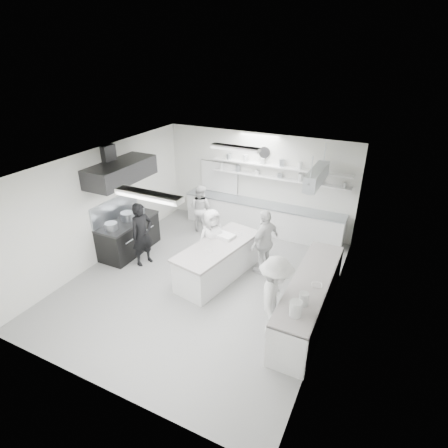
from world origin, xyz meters
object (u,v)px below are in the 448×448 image
at_px(back_counter, 261,218).
at_px(cook_back, 200,208).
at_px(prep_island, 218,262).
at_px(cook_stove, 142,234).
at_px(right_counter, 309,300).
at_px(stove, 129,237).

relative_size(back_counter, cook_back, 3.33).
relative_size(prep_island, cook_stove, 1.38).
bearing_deg(right_counter, cook_stove, 176.68).
distance_m(prep_island, cook_back, 2.68).
xyz_separation_m(back_counter, cook_stove, (-2.13, -3.14, 0.40)).
distance_m(back_counter, right_counter, 4.13).
bearing_deg(right_counter, back_counter, 124.65).
bearing_deg(cook_back, stove, 62.86).
bearing_deg(stove, cook_stove, -23.90).
distance_m(stove, prep_island, 2.83).
height_order(right_counter, prep_island, right_counter).
distance_m(stove, right_counter, 5.28).
height_order(prep_island, cook_stove, cook_stove).
bearing_deg(cook_stove, back_counter, -15.15).
relative_size(stove, cook_stove, 1.05).
xyz_separation_m(prep_island, cook_back, (-1.66, 2.08, 0.31)).
relative_size(prep_island, cook_back, 1.58).
relative_size(stove, back_counter, 0.36).
bearing_deg(back_counter, cook_stove, -124.19).
height_order(stove, cook_stove, cook_stove).
height_order(stove, right_counter, right_counter).
xyz_separation_m(stove, prep_island, (2.83, -0.06, -0.01)).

